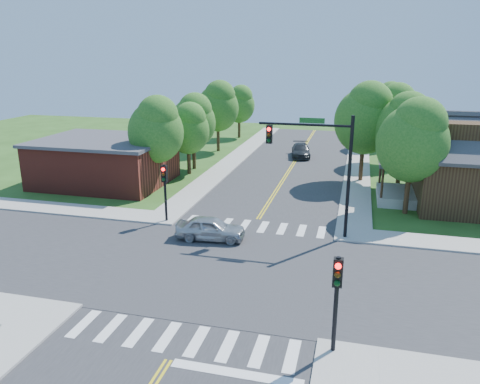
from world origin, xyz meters
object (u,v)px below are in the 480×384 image
(signal_pole_se, at_px, (337,287))
(car_silver, at_px, (210,229))
(signal_mast_ne, at_px, (320,156))
(car_dgrey, at_px, (301,151))
(signal_pole_nw, at_px, (165,183))

(signal_pole_se, xyz_separation_m, car_silver, (-7.56, 9.12, -1.98))
(signal_mast_ne, xyz_separation_m, car_dgrey, (-3.64, 21.64, -4.19))
(car_dgrey, bearing_deg, signal_pole_nw, -114.03)
(signal_mast_ne, height_order, car_dgrey, signal_mast_ne)
(signal_pole_se, height_order, car_dgrey, signal_pole_se)
(signal_pole_se, xyz_separation_m, car_dgrey, (-5.33, 32.85, -2.00))
(signal_mast_ne, xyz_separation_m, car_silver, (-5.88, -2.09, -4.17))
(signal_mast_ne, distance_m, signal_pole_nw, 9.76)
(signal_pole_nw, distance_m, car_silver, 4.63)
(signal_pole_se, bearing_deg, car_silver, 129.66)
(signal_mast_ne, bearing_deg, signal_pole_nw, -179.93)
(signal_pole_nw, bearing_deg, car_dgrey, 74.82)
(signal_mast_ne, relative_size, car_dgrey, 1.50)
(signal_mast_ne, height_order, car_silver, signal_mast_ne)
(signal_mast_ne, height_order, signal_pole_se, signal_mast_ne)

